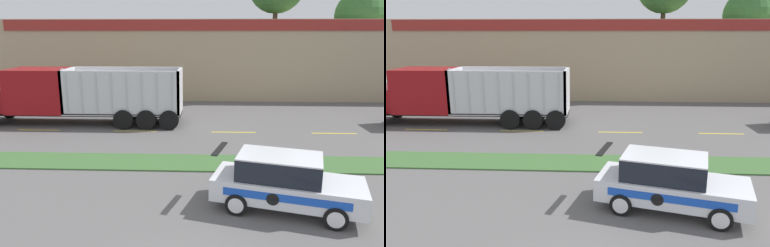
% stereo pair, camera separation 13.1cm
% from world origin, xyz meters
% --- Properties ---
extents(grass_verge, '(120.00, 2.00, 0.06)m').
position_xyz_m(grass_verge, '(0.00, 8.39, 0.03)').
color(grass_verge, '#3D6633').
rests_on(grass_verge, ground_plane).
extents(centre_line_2, '(2.40, 0.14, 0.01)m').
position_xyz_m(centre_line_2, '(-9.27, 13.39, 0.00)').
color(centre_line_2, yellow).
rests_on(centre_line_2, ground_plane).
extents(centre_line_3, '(2.40, 0.14, 0.01)m').
position_xyz_m(centre_line_3, '(-3.87, 13.39, 0.00)').
color(centre_line_3, yellow).
rests_on(centre_line_3, ground_plane).
extents(centre_line_4, '(2.40, 0.14, 0.01)m').
position_xyz_m(centre_line_4, '(1.53, 13.39, 0.00)').
color(centre_line_4, yellow).
rests_on(centre_line_4, ground_plane).
extents(centre_line_5, '(2.40, 0.14, 0.01)m').
position_xyz_m(centre_line_5, '(6.93, 13.39, 0.00)').
color(centre_line_5, yellow).
rests_on(centre_line_5, ground_plane).
extents(dump_truck_trail, '(12.08, 2.81, 3.34)m').
position_xyz_m(dump_truck_trail, '(-8.59, 15.05, 1.66)').
color(dump_truck_trail, black).
rests_on(dump_truck_trail, ground_plane).
extents(rally_car, '(4.81, 2.95, 1.76)m').
position_xyz_m(rally_car, '(2.49, 4.45, 0.88)').
color(rally_car, silver).
rests_on(rally_car, ground_plane).
extents(store_building_backdrop, '(38.64, 12.10, 6.22)m').
position_xyz_m(store_building_backdrop, '(2.84, 28.51, 3.11)').
color(store_building_backdrop, tan).
rests_on(store_building_backdrop, ground_plane).
extents(tree_behind_left, '(4.18, 4.18, 9.71)m').
position_xyz_m(tree_behind_left, '(12.50, 25.85, 6.93)').
color(tree_behind_left, brown).
rests_on(tree_behind_left, ground_plane).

